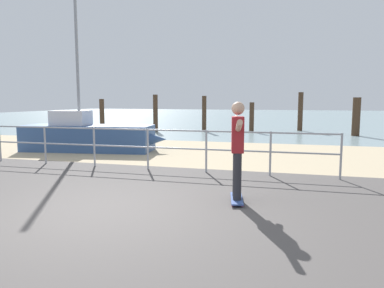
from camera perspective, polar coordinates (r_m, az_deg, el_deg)
ground_plane at (r=5.16m, az=-20.83°, el=-13.54°), size 24.00×10.00×0.04m
beach_strip at (r=12.35m, az=1.73°, el=-1.30°), size 24.00×6.00×0.04m
sea_surface at (r=40.01m, az=11.46°, el=4.26°), size 72.00×50.00×0.04m
railing_fence at (r=9.91m, az=-15.06°, el=0.49°), size 12.18×0.05×1.05m
sailboat at (r=12.99m, az=-15.28°, el=1.21°), size 5.05×1.99×5.82m
skateboard at (r=6.40m, az=7.00°, el=-8.50°), size 0.35×0.82×0.08m
skateboarder at (r=6.22m, az=7.13°, el=-0.04°), size 0.36×1.44×1.65m
groyne_post_0 at (r=20.27m, az=-13.89°, el=4.29°), size 0.25×0.25×1.81m
groyne_post_1 at (r=20.32m, az=-5.74°, el=4.80°), size 0.26×0.26×2.05m
groyne_post_2 at (r=20.32m, az=1.92°, el=4.74°), size 0.25×0.25×1.98m
groyne_post_3 at (r=20.33m, az=9.31°, el=4.15°), size 0.26×0.26×1.63m
groyne_post_4 at (r=21.59m, az=16.58°, el=4.86°), size 0.28×0.28×2.19m
groyne_post_5 at (r=19.46m, az=24.29°, el=3.89°), size 0.37×0.37×1.88m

